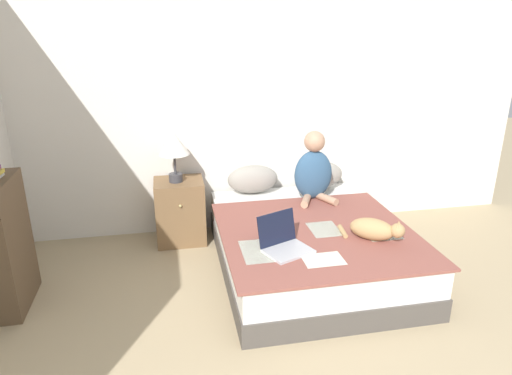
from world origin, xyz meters
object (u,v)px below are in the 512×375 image
Objects in this scene: pillow_far at (318,175)px; table_lamp at (174,145)px; nightstand at (180,211)px; person_sitting at (314,171)px; bookshelf at (1,245)px; bed at (309,246)px; pillow_near at (253,179)px; cat_tabby at (375,229)px; laptop_open at (284,243)px.

table_lamp is at bearing -177.12° from pillow_far.
person_sitting is at bearing -9.75° from nightstand.
bed is at bearing 2.15° from bookshelf.
bookshelf is (-2.42, -0.09, 0.29)m from bed.
person_sitting is 1.36× the size of table_lamp.
cat_tabby is at bearing -59.23° from pillow_near.
laptop_open reaches higher than nightstand.
nightstand is 1.28× the size of table_lamp.
bookshelf is (-2.81, 0.32, -0.02)m from cat_tabby.
pillow_far is 1.19× the size of laptop_open.
person_sitting reaches higher than pillow_near.
table_lamp is (-0.76, 1.20, 0.49)m from laptop_open.
cat_tabby is at bearing -87.70° from pillow_far.
pillow_near is 1.04× the size of table_lamp.
bed is 0.65m from cat_tabby.
person_sitting is 2.70m from bookshelf.
bookshelf is at bearing -149.58° from cat_tabby.
laptop_open is (-0.74, -0.02, -0.03)m from cat_tabby.
nightstand is 0.67m from table_lamp.
nightstand is at bearing 144.48° from bed.
laptop_open is 0.87× the size of table_lamp.
bed is 0.97m from pillow_near.
laptop_open is 0.42× the size of bookshelf.
person_sitting is (-0.15, -0.28, 0.14)m from pillow_far.
table_lamp reaches higher than bookshelf.
laptop_open is (-0.35, -0.44, 0.28)m from bed.
pillow_near is at bearing 5.49° from table_lamp.
table_lamp reaches higher than nightstand.
bookshelf reaches higher than laptop_open.
pillow_near is 0.87m from table_lamp.
bookshelf is (-1.31, -0.85, -0.48)m from table_lamp.
person_sitting is 1.00m from cat_tabby.
nightstand reaches higher than bed.
cat_tabby is (0.20, -0.96, -0.19)m from person_sitting.
nightstand is at bearing -175.44° from pillow_near.
bed is 1.55m from table_lamp.
pillow_far is 0.35m from person_sitting.
pillow_near is (-0.35, 0.83, 0.36)m from bed.
pillow_near is 1.00× the size of pillow_far.
cat_tabby is at bearing -20.98° from laptop_open.
pillow_far is at bearing 18.47° from bookshelf.
pillow_near and pillow_far have the same top height.
table_lamp is (-1.11, 0.76, 0.77)m from bed.
bed is 3.82× the size of pillow_near.
bookshelf is (-1.34, -0.86, 0.19)m from nightstand.
nightstand is (-1.08, 0.77, 0.10)m from bed.
person_sitting reaches higher than pillow_far.
person_sitting is at bearing -118.10° from pillow_far.
laptop_open is at bearing -118.65° from pillow_far.
nightstand is (-0.74, 1.21, -0.18)m from laptop_open.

